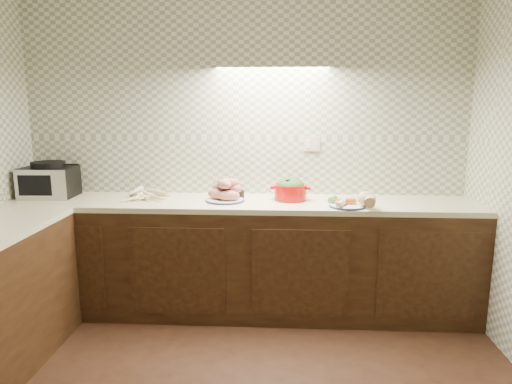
# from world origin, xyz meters

# --- Properties ---
(room) EXTENTS (3.60, 3.60, 2.60)m
(room) POSITION_xyz_m (0.00, 0.00, 1.63)
(room) COLOR black
(room) RESTS_ON ground
(counter) EXTENTS (3.60, 3.60, 0.90)m
(counter) POSITION_xyz_m (-0.68, 0.68, 0.45)
(counter) COLOR black
(counter) RESTS_ON ground
(toaster_oven) EXTENTS (0.41, 0.32, 0.28)m
(toaster_oven) POSITION_xyz_m (-1.56, 1.58, 1.03)
(toaster_oven) COLOR black
(toaster_oven) RESTS_ON counter
(parsnip_pile) EXTENTS (0.32, 0.38, 0.07)m
(parsnip_pile) POSITION_xyz_m (-0.74, 1.53, 0.93)
(parsnip_pile) COLOR beige
(parsnip_pile) RESTS_ON counter
(sweet_potato_plate) EXTENTS (0.31, 0.30, 0.18)m
(sweet_potato_plate) POSITION_xyz_m (-0.12, 1.49, 0.97)
(sweet_potato_plate) COLOR #162142
(sweet_potato_plate) RESTS_ON counter
(onion_bowl) EXTENTS (0.16, 0.16, 0.13)m
(onion_bowl) POSITION_xyz_m (-0.07, 1.62, 0.95)
(onion_bowl) COLOR black
(onion_bowl) RESTS_ON counter
(dutch_oven) EXTENTS (0.31, 0.26, 0.17)m
(dutch_oven) POSITION_xyz_m (0.38, 1.55, 0.98)
(dutch_oven) COLOR #B20A0A
(dutch_oven) RESTS_ON counter
(veg_plate) EXTENTS (0.36, 0.31, 0.12)m
(veg_plate) POSITION_xyz_m (0.84, 1.32, 0.94)
(veg_plate) COLOR #162142
(veg_plate) RESTS_ON counter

